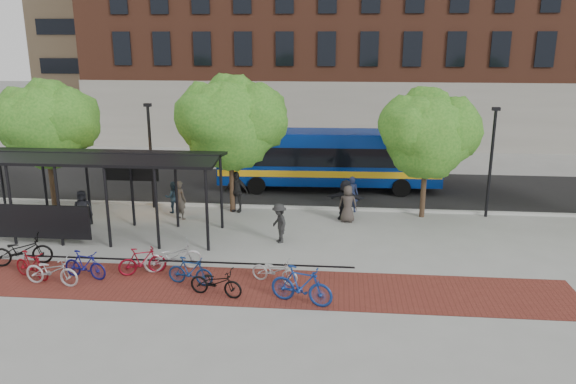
# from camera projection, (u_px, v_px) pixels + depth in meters

# --- Properties ---
(ground) EXTENTS (160.00, 160.00, 0.00)m
(ground) POSITION_uv_depth(u_px,v_px,m) (288.00, 237.00, 23.72)
(ground) COLOR #9E9E99
(ground) RESTS_ON ground
(asphalt_street) EXTENTS (160.00, 8.00, 0.01)m
(asphalt_street) POSITION_uv_depth(u_px,v_px,m) (301.00, 188.00, 31.39)
(asphalt_street) COLOR black
(asphalt_street) RESTS_ON ground
(curb) EXTENTS (160.00, 0.25, 0.12)m
(curb) POSITION_uv_depth(u_px,v_px,m) (296.00, 208.00, 27.54)
(curb) COLOR #B7B7B2
(curb) RESTS_ON ground
(brick_strip) EXTENTS (24.00, 3.00, 0.01)m
(brick_strip) POSITION_uv_depth(u_px,v_px,m) (216.00, 285.00, 19.10)
(brick_strip) COLOR maroon
(brick_strip) RESTS_ON ground
(bike_rack_rail) EXTENTS (12.00, 0.05, 0.95)m
(bike_rack_rail) POSITION_uv_depth(u_px,v_px,m) (186.00, 273.00, 20.08)
(bike_rack_rail) COLOR black
(bike_rack_rail) RESTS_ON ground
(building_brick) EXTENTS (55.00, 14.00, 20.00)m
(building_brick) POSITION_uv_depth(u_px,v_px,m) (442.00, 13.00, 45.08)
(building_brick) COLOR brown
(building_brick) RESTS_ON ground
(bus_shelter) EXTENTS (10.60, 3.07, 3.60)m
(bus_shelter) POSITION_uv_depth(u_px,v_px,m) (91.00, 166.00, 23.18)
(bus_shelter) COLOR black
(bus_shelter) RESTS_ON ground
(tree_a) EXTENTS (4.90, 4.00, 6.18)m
(tree_a) POSITION_uv_depth(u_px,v_px,m) (47.00, 121.00, 26.85)
(tree_a) COLOR #382619
(tree_a) RESTS_ON ground
(tree_b) EXTENTS (5.15, 4.20, 6.47)m
(tree_b) POSITION_uv_depth(u_px,v_px,m) (232.00, 119.00, 25.99)
(tree_b) COLOR #382619
(tree_b) RESTS_ON ground
(tree_c) EXTENTS (4.66, 3.80, 5.92)m
(tree_c) POSITION_uv_depth(u_px,v_px,m) (429.00, 131.00, 25.30)
(tree_c) COLOR #382619
(tree_c) RESTS_ON ground
(lamp_post_left) EXTENTS (0.35, 0.20, 5.12)m
(lamp_post_left) POSITION_uv_depth(u_px,v_px,m) (151.00, 153.00, 27.05)
(lamp_post_left) COLOR black
(lamp_post_left) RESTS_ON ground
(lamp_post_right) EXTENTS (0.35, 0.20, 5.12)m
(lamp_post_right) POSITION_uv_depth(u_px,v_px,m) (491.00, 159.00, 25.63)
(lamp_post_right) COLOR black
(lamp_post_right) RESTS_ON ground
(bus) EXTENTS (12.05, 3.15, 3.23)m
(bus) POSITION_uv_depth(u_px,v_px,m) (329.00, 156.00, 30.61)
(bus) COLOR navy
(bus) RESTS_ON ground
(bike_0) EXTENTS (2.29, 1.39, 1.13)m
(bike_0) POSITION_uv_depth(u_px,v_px,m) (21.00, 251.00, 20.65)
(bike_0) COLOR black
(bike_0) RESTS_ON ground
(bike_1) EXTENTS (1.70, 1.07, 0.99)m
(bike_1) POSITION_uv_depth(u_px,v_px,m) (32.00, 265.00, 19.52)
(bike_1) COLOR maroon
(bike_1) RESTS_ON ground
(bike_2) EXTENTS (2.05, 0.94, 1.04)m
(bike_2) POSITION_uv_depth(u_px,v_px,m) (52.00, 271.00, 19.00)
(bike_2) COLOR #B9B9BC
(bike_2) RESTS_ON ground
(bike_3) EXTENTS (1.75, 0.85, 1.01)m
(bike_3) POSITION_uv_depth(u_px,v_px,m) (85.00, 265.00, 19.52)
(bike_3) COLOR navy
(bike_3) RESTS_ON ground
(bike_5) EXTENTS (1.73, 1.10, 1.01)m
(bike_5) POSITION_uv_depth(u_px,v_px,m) (142.00, 261.00, 19.86)
(bike_5) COLOR maroon
(bike_5) RESTS_ON ground
(bike_6) EXTENTS (2.19, 1.46, 1.09)m
(bike_6) POSITION_uv_depth(u_px,v_px,m) (173.00, 256.00, 20.19)
(bike_6) COLOR #AFAFB2
(bike_6) RESTS_ON ground
(bike_7) EXTENTS (1.69, 0.74, 0.98)m
(bike_7) POSITION_uv_depth(u_px,v_px,m) (190.00, 271.00, 19.03)
(bike_7) COLOR navy
(bike_7) RESTS_ON ground
(bike_8) EXTENTS (1.92, 1.02, 0.96)m
(bike_8) POSITION_uv_depth(u_px,v_px,m) (216.00, 282.00, 18.20)
(bike_8) COLOR black
(bike_8) RESTS_ON ground
(bike_10) EXTENTS (1.81, 1.10, 0.90)m
(bike_10) POSITION_uv_depth(u_px,v_px,m) (275.00, 271.00, 19.18)
(bike_10) COLOR #B5B5B7
(bike_10) RESTS_ON ground
(bike_11) EXTENTS (2.17, 1.21, 1.25)m
(bike_11) POSITION_uv_depth(u_px,v_px,m) (302.00, 285.00, 17.63)
(bike_11) COLOR navy
(bike_11) RESTS_ON ground
(pedestrian_0) EXTENTS (0.96, 0.81, 1.68)m
(pedestrian_0) POSITION_uv_depth(u_px,v_px,m) (83.00, 209.00, 24.71)
(pedestrian_0) COLOR black
(pedestrian_0) RESTS_ON ground
(pedestrian_1) EXTENTS (0.79, 0.72, 1.82)m
(pedestrian_1) POSITION_uv_depth(u_px,v_px,m) (180.00, 200.00, 25.79)
(pedestrian_1) COLOR #3D3831
(pedestrian_1) RESTS_ON ground
(pedestrian_2) EXTENTS (0.91, 0.82, 1.53)m
(pedestrian_2) POSITION_uv_depth(u_px,v_px,m) (173.00, 197.00, 26.79)
(pedestrian_2) COLOR #1A2D3D
(pedestrian_2) RESTS_ON ground
(pedestrian_4) EXTENTS (1.23, 0.70, 1.98)m
(pedestrian_4) POSITION_uv_depth(u_px,v_px,m) (236.00, 192.00, 26.90)
(pedestrian_4) COLOR black
(pedestrian_4) RESTS_ON ground
(pedestrian_5) EXTENTS (1.81, 0.79, 1.89)m
(pedestrian_5) POSITION_uv_depth(u_px,v_px,m) (345.00, 200.00, 25.71)
(pedestrian_5) COLOR black
(pedestrian_5) RESTS_ON ground
(pedestrian_6) EXTENTS (0.87, 0.61, 1.70)m
(pedestrian_6) POSITION_uv_depth(u_px,v_px,m) (348.00, 204.00, 25.40)
(pedestrian_6) COLOR #3D3531
(pedestrian_6) RESTS_ON ground
(pedestrian_7) EXTENTS (0.72, 0.55, 1.75)m
(pedestrian_7) POSITION_uv_depth(u_px,v_px,m) (352.00, 194.00, 26.88)
(pedestrian_7) COLOR #1D2645
(pedestrian_7) RESTS_ON ground
(pedestrian_9) EXTENTS (1.04, 1.23, 1.64)m
(pedestrian_9) POSITION_uv_depth(u_px,v_px,m) (279.00, 223.00, 22.88)
(pedestrian_9) COLOR #262626
(pedestrian_9) RESTS_ON ground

